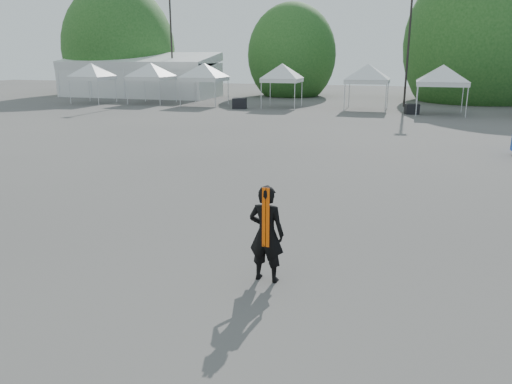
# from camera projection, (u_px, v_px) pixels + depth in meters

# --- Properties ---
(ground) EXTENTS (120.00, 120.00, 0.00)m
(ground) POSITION_uv_depth(u_px,v_px,m) (236.00, 242.00, 10.82)
(ground) COLOR #474442
(ground) RESTS_ON ground
(marquee) EXTENTS (15.00, 6.25, 4.23)m
(marquee) POSITION_uv_depth(u_px,v_px,m) (140.00, 76.00, 48.75)
(marquee) COLOR silver
(marquee) RESTS_ON ground
(light_pole_west) EXTENTS (0.60, 0.25, 10.30)m
(light_pole_west) POSITION_uv_depth(u_px,v_px,m) (171.00, 34.00, 45.70)
(light_pole_west) COLOR black
(light_pole_west) RESTS_ON ground
(light_pole_east) EXTENTS (0.60, 0.25, 9.80)m
(light_pole_east) POSITION_uv_depth(u_px,v_px,m) (409.00, 34.00, 38.05)
(light_pole_east) COLOR black
(light_pole_east) RESTS_ON ground
(tree_far_w) EXTENTS (4.80, 4.80, 7.30)m
(tree_far_w) POSITION_uv_depth(u_px,v_px,m) (119.00, 49.00, 51.96)
(tree_far_w) COLOR #382314
(tree_far_w) RESTS_ON ground
(tree_mid_w) EXTENTS (4.16, 4.16, 6.33)m
(tree_mid_w) POSITION_uv_depth(u_px,v_px,m) (292.00, 55.00, 48.93)
(tree_mid_w) COLOR #382314
(tree_mid_w) RESTS_ON ground
(tree_mid_e) EXTENTS (5.12, 5.12, 7.79)m
(tree_mid_e) POSITION_uv_depth(u_px,v_px,m) (482.00, 44.00, 43.01)
(tree_mid_e) COLOR #382314
(tree_mid_e) RESTS_ON ground
(tent_a) EXTENTS (4.06, 4.06, 3.88)m
(tent_a) POSITION_uv_depth(u_px,v_px,m) (91.00, 66.00, 41.48)
(tent_a) COLOR silver
(tent_a) RESTS_ON ground
(tent_b) EXTENTS (4.48, 4.48, 3.88)m
(tent_b) POSITION_uv_depth(u_px,v_px,m) (151.00, 66.00, 41.35)
(tent_b) COLOR silver
(tent_b) RESTS_ON ground
(tent_c) EXTENTS (4.49, 4.49, 3.88)m
(tent_c) POSITION_uv_depth(u_px,v_px,m) (204.00, 67.00, 39.85)
(tent_c) COLOR silver
(tent_c) RESTS_ON ground
(tent_d) EXTENTS (3.95, 3.95, 3.88)m
(tent_d) POSITION_uv_depth(u_px,v_px,m) (282.00, 67.00, 38.05)
(tent_d) COLOR silver
(tent_d) RESTS_ON ground
(tent_e) EXTENTS (4.39, 4.39, 3.88)m
(tent_e) POSITION_uv_depth(u_px,v_px,m) (368.00, 68.00, 36.47)
(tent_e) COLOR silver
(tent_e) RESTS_ON ground
(tent_f) EXTENTS (4.64, 4.64, 3.88)m
(tent_f) POSITION_uv_depth(u_px,v_px,m) (443.00, 69.00, 33.48)
(tent_f) COLOR silver
(tent_f) RESTS_ON ground
(man) EXTENTS (0.68, 0.48, 1.77)m
(man) POSITION_uv_depth(u_px,v_px,m) (266.00, 234.00, 8.79)
(man) COLOR black
(man) RESTS_ON ground
(crate_west) EXTENTS (1.15, 0.96, 0.79)m
(crate_west) POSITION_uv_depth(u_px,v_px,m) (240.00, 103.00, 37.89)
(crate_west) COLOR black
(crate_west) RESTS_ON ground
(crate_mid) EXTENTS (1.05, 0.91, 0.69)m
(crate_mid) POSITION_uv_depth(u_px,v_px,m) (412.00, 109.00, 34.33)
(crate_mid) COLOR black
(crate_mid) RESTS_ON ground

